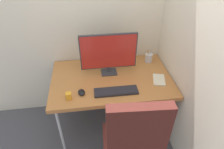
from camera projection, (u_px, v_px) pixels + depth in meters
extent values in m
plane|color=#4C4C51|center=(112.00, 122.00, 2.58)|extent=(8.00, 8.00, 0.00)
cube|color=beige|center=(106.00, 4.00, 2.09)|extent=(3.11, 0.04, 2.80)
cube|color=beige|center=(197.00, 27.00, 1.61)|extent=(0.04, 2.63, 2.80)
cube|color=#B27038|center=(111.00, 79.00, 2.15)|extent=(1.29, 0.82, 0.04)
cylinder|color=silver|center=(61.00, 132.00, 2.04)|extent=(0.03, 0.03, 0.71)
cylinder|color=silver|center=(167.00, 120.00, 2.16)|extent=(0.03, 0.03, 0.71)
cylinder|color=silver|center=(64.00, 89.00, 2.58)|extent=(0.03, 0.03, 0.71)
cylinder|color=silver|center=(150.00, 82.00, 2.70)|extent=(0.03, 0.03, 0.71)
sphere|color=black|center=(115.00, 148.00, 2.25)|extent=(0.05, 0.05, 0.05)
cube|color=#4C1E19|center=(128.00, 147.00, 1.76)|extent=(0.48, 0.51, 0.10)
cube|color=#4C1E19|center=(136.00, 144.00, 1.32)|extent=(0.41, 0.10, 0.72)
cube|color=#9EA0A5|center=(140.00, 106.00, 2.42)|extent=(0.36, 0.52, 0.59)
cube|color=#262628|center=(147.00, 115.00, 2.14)|extent=(0.18, 0.01, 0.02)
cube|color=#333338|center=(109.00, 72.00, 2.20)|extent=(0.17, 0.14, 0.01)
cube|color=#333338|center=(109.00, 69.00, 2.19)|extent=(0.04, 0.02, 0.06)
cube|color=#333338|center=(109.00, 52.00, 2.06)|extent=(0.60, 0.02, 0.40)
cube|color=#B2261E|center=(109.00, 52.00, 2.05)|extent=(0.58, 0.01, 0.37)
cube|color=black|center=(116.00, 91.00, 1.94)|extent=(0.43, 0.13, 0.02)
cube|color=black|center=(116.00, 90.00, 1.93)|extent=(0.40, 0.10, 0.00)
ellipsoid|color=black|center=(81.00, 92.00, 1.91)|extent=(0.09, 0.11, 0.03)
cylinder|color=silver|center=(149.00, 58.00, 2.36)|extent=(0.08, 0.08, 0.10)
cylinder|color=silver|center=(149.00, 54.00, 2.32)|extent=(0.03, 0.01, 0.12)
cylinder|color=silver|center=(150.00, 53.00, 2.32)|extent=(0.03, 0.01, 0.12)
torus|color=red|center=(149.00, 57.00, 2.35)|extent=(0.03, 0.04, 0.01)
cylinder|color=orange|center=(148.00, 55.00, 2.33)|extent=(0.02, 0.02, 0.13)
cube|color=beige|center=(159.00, 80.00, 2.09)|extent=(0.16, 0.22, 0.02)
cube|color=orange|center=(69.00, 96.00, 1.85)|extent=(0.05, 0.05, 0.07)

